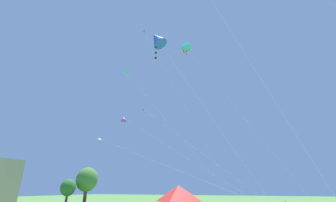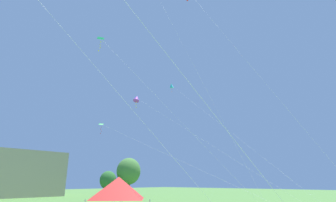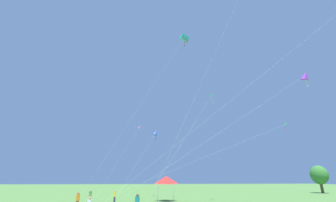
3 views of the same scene
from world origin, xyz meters
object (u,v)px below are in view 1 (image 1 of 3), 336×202
Objects in this scene: kite_green_delta_0 at (104,141)px; kite_cyan_box_6 at (186,47)px; kite_purple_diamond_2 at (124,119)px; festival_tent at (178,193)px; kite_blue_diamond_5 at (157,39)px; kite_cyan_delta_3 at (129,76)px; kite_cyan_diamond_1 at (145,31)px; kite_cyan_diamond_4 at (144,110)px.

kite_cyan_box_6 is (0.32, -12.23, 12.45)m from kite_green_delta_0.
kite_purple_diamond_2 is (5.40, 0.71, 4.85)m from kite_green_delta_0.
kite_blue_diamond_5 reaches higher than festival_tent.
kite_green_delta_0 is 10.85m from kite_cyan_delta_3.
kite_blue_diamond_5 reaches higher than kite_green_delta_0.
kite_cyan_delta_3 is 13.55m from kite_blue_diamond_5.
kite_cyan_box_6 is at bearing -111.43° from kite_purple_diamond_2.
kite_cyan_delta_3 reaches higher than kite_green_delta_0.
kite_blue_diamond_5 is (-19.18, -11.72, -18.46)m from kite_cyan_diamond_1.
festival_tent is 0.14× the size of kite_cyan_diamond_4.
kite_cyan_diamond_1 is 1.35× the size of kite_cyan_box_6.
kite_cyan_box_6 reaches higher than festival_tent.
kite_cyan_diamond_1 is at bearing 69.23° from kite_cyan_box_6.
kite_blue_diamond_5 is 0.53× the size of kite_cyan_box_6.
festival_tent is at bearing -121.42° from kite_green_delta_0.
kite_green_delta_0 is 0.83× the size of kite_cyan_diamond_1.
kite_blue_diamond_5 is (-7.08, -1.37, 8.46)m from festival_tent.
kite_cyan_diamond_1 is at bearing 20.32° from kite_cyan_delta_3.
kite_cyan_diamond_4 is at bearing 45.53° from kite_cyan_box_6.
kite_cyan_diamond_4 is at bearing 26.78° from kite_cyan_diamond_1.
festival_tent is at bearing -169.30° from kite_cyan_box_6.
kite_purple_diamond_2 is 1.90× the size of kite_blue_diamond_5.
kite_cyan_box_6 is (-3.29, -8.68, -7.96)m from kite_cyan_diamond_1.
festival_tent is 31.62m from kite_cyan_diamond_4.
kite_cyan_box_6 is at bearing -134.47° from kite_cyan_diamond_4.
kite_cyan_diamond_4 reaches higher than kite_cyan_delta_3.
kite_green_delta_0 is 17.46m from kite_cyan_box_6.
kite_green_delta_0 reaches higher than festival_tent.
kite_cyan_delta_3 is at bearing 138.76° from kite_cyan_box_6.
kite_cyan_diamond_1 is 1.91× the size of kite_cyan_delta_3.
festival_tent is 0.22× the size of kite_cyan_delta_3.
festival_tent is at bearing -112.23° from kite_cyan_delta_3.
kite_cyan_diamond_1 is at bearing 40.53° from festival_tent.
kite_purple_diamond_2 is 13.53m from kite_cyan_delta_3.
kite_cyan_delta_3 is at bearing 67.77° from festival_tent.
kite_cyan_diamond_1 reaches higher than kite_purple_diamond_2.
kite_cyan_delta_3 is 0.66× the size of kite_cyan_diamond_4.
kite_cyan_delta_3 is (2.83, 6.91, 12.57)m from festival_tent.
kite_green_delta_0 is at bearing 50.96° from kite_cyan_delta_3.
kite_cyan_diamond_1 reaches higher than kite_blue_diamond_5.
kite_cyan_box_6 is (8.81, 1.66, 18.96)m from festival_tent.
kite_cyan_diamond_1 is 16.23m from kite_purple_diamond_2.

